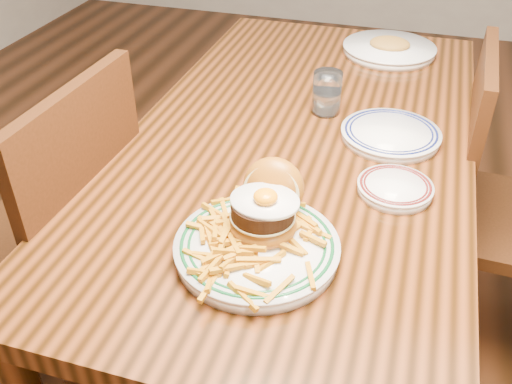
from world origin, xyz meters
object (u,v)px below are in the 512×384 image
(table, at_px, (300,162))
(main_plate, at_px, (260,232))
(chair_left, at_px, (57,244))
(side_plate, at_px, (395,187))
(chair_right, at_px, (502,205))

(table, bearing_deg, main_plate, -86.80)
(table, xyz_separation_m, main_plate, (0.03, -0.46, 0.13))
(chair_left, height_order, side_plate, chair_left)
(table, relative_size, side_plate, 9.59)
(chair_right, bearing_deg, side_plate, 55.25)
(side_plate, bearing_deg, chair_right, 62.11)
(chair_left, bearing_deg, table, 33.66)
(chair_right, height_order, side_plate, chair_right)
(main_plate, height_order, side_plate, main_plate)
(table, height_order, chair_left, chair_left)
(table, bearing_deg, chair_right, 19.60)
(table, relative_size, chair_left, 1.65)
(table, xyz_separation_m, chair_left, (-0.55, -0.34, -0.14))
(main_plate, relative_size, side_plate, 1.92)
(side_plate, bearing_deg, main_plate, -122.04)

